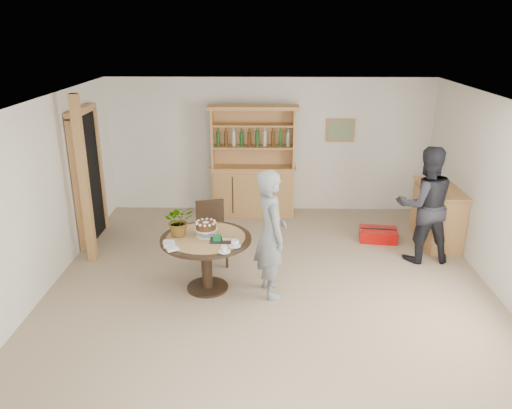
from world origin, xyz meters
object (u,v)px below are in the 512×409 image
object	(u,v)px
dining_table	(206,248)
teen_boy	(271,234)
red_suitcase	(378,235)
sideboard	(438,214)
adult_person	(425,205)
dining_chair	(211,228)
hutch	(253,178)

from	to	relation	value
dining_table	teen_boy	bearing A→B (deg)	-6.71
dining_table	red_suitcase	xyz separation A→B (m)	(2.66, 1.66, -0.50)
sideboard	red_suitcase	world-z (taller)	sideboard
adult_person	red_suitcase	size ratio (longest dim) A/B	2.73
dining_table	sideboard	bearing A→B (deg)	24.74
sideboard	teen_boy	world-z (taller)	teen_boy
teen_boy	red_suitcase	bearing A→B (deg)	-61.06
dining_table	teen_boy	xyz separation A→B (m)	(0.85, -0.10, 0.25)
dining_table	dining_chair	distance (m)	0.83
sideboard	red_suitcase	size ratio (longest dim) A/B	1.95
sideboard	red_suitcase	distance (m)	1.01
hutch	teen_boy	world-z (taller)	hutch
sideboard	dining_chair	distance (m)	3.70
teen_boy	red_suitcase	xyz separation A→B (m)	(1.81, 1.76, -0.75)
hutch	red_suitcase	size ratio (longest dim) A/B	3.16
red_suitcase	sideboard	bearing A→B (deg)	6.70
dining_chair	adult_person	size ratio (longest dim) A/B	0.54
dining_table	dining_chair	world-z (taller)	dining_chair
adult_person	red_suitcase	world-z (taller)	adult_person
hutch	red_suitcase	world-z (taller)	hutch
adult_person	dining_chair	bearing A→B (deg)	-0.96
teen_boy	adult_person	size ratio (longest dim) A/B	0.97
sideboard	teen_boy	bearing A→B (deg)	-147.37
dining_chair	dining_table	bearing A→B (deg)	-102.88
dining_table	red_suitcase	bearing A→B (deg)	32.04
dining_chair	teen_boy	distance (m)	1.31
sideboard	dining_table	bearing A→B (deg)	-155.26
dining_chair	adult_person	distance (m)	3.17
dining_chair	adult_person	world-z (taller)	adult_person
teen_boy	adult_person	xyz separation A→B (m)	(2.28, 1.07, 0.03)
dining_chair	teen_boy	world-z (taller)	teen_boy
dining_table	adult_person	bearing A→B (deg)	17.18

